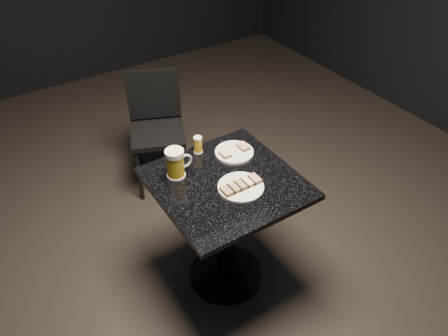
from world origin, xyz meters
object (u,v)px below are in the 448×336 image
Objects in this scene: beer_mug at (176,163)px; plate_large at (241,187)px; plate_small at (234,152)px; chair at (157,123)px; table at (226,215)px; beer_tumbler at (198,145)px.

plate_large is at bearing -49.88° from beer_mug.
chair is at bearing 94.66° from plate_small.
table is 0.41m from beer_mug.
table is at bearing 109.12° from plate_large.
plate_small is 0.20m from beer_tumbler.
table is (-0.16, -0.17, -0.25)m from plate_small.
chair is at bearing 84.93° from table.
plate_large is 0.31× the size of table.
beer_mug reaches higher than plate_small.
beer_tumbler is 0.11× the size of chair.
table is 0.88× the size of chair.
plate_small is at bearing -0.29° from beer_mug.
beer_tumbler is (-0.02, 0.37, 0.04)m from plate_large.
beer_tumbler is (0.19, 0.12, -0.03)m from beer_mug.
chair is (0.28, 0.87, -0.33)m from beer_mug.
plate_large is at bearing -86.25° from beer_tumbler.
beer_tumbler reaches higher than plate_small.
beer_tumbler is at bearing -96.58° from chair.
table is at bearing -95.07° from chair.
beer_mug reaches higher than table.
beer_tumbler reaches higher than plate_large.
plate_large is 2.34× the size of beer_tumbler.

